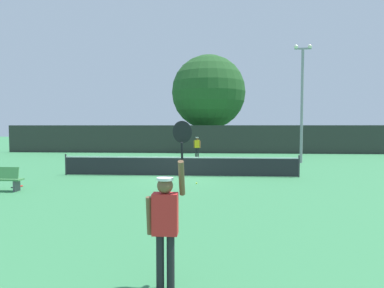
% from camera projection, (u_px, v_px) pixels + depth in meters
% --- Properties ---
extents(ground_plane, '(120.00, 120.00, 0.00)m').
position_uv_depth(ground_plane, '(180.00, 176.00, 16.38)').
color(ground_plane, '#387F4C').
extents(tennis_net, '(11.76, 0.08, 1.07)m').
position_uv_depth(tennis_net, '(180.00, 166.00, 16.35)').
color(tennis_net, '#232328').
rests_on(tennis_net, ground).
extents(perimeter_fence, '(35.95, 0.12, 2.58)m').
position_uv_depth(perimeter_fence, '(195.00, 139.00, 30.42)').
color(perimeter_fence, '#2D332D').
rests_on(perimeter_fence, ground).
extents(player_serving, '(0.67, 0.40, 2.57)m').
position_uv_depth(player_serving, '(166.00, 215.00, 4.94)').
color(player_serving, red).
rests_on(player_serving, ground).
extents(player_receiving, '(0.57, 0.24, 1.64)m').
position_uv_depth(player_receiving, '(197.00, 145.00, 25.47)').
color(player_receiving, yellow).
rests_on(player_receiving, ground).
extents(tennis_ball, '(0.07, 0.07, 0.07)m').
position_uv_depth(tennis_ball, '(196.00, 183.00, 14.11)').
color(tennis_ball, '#CCE033').
rests_on(tennis_ball, ground).
extents(spare_racket, '(0.28, 0.52, 0.04)m').
position_uv_depth(spare_racket, '(19.00, 186.00, 13.46)').
color(spare_racket, black).
rests_on(spare_racket, ground).
extents(light_pole, '(1.18, 0.28, 7.94)m').
position_uv_depth(light_pole, '(302.00, 96.00, 22.10)').
color(light_pole, gray).
rests_on(light_pole, ground).
extents(large_tree, '(7.59, 7.59, 9.79)m').
position_uv_depth(large_tree, '(208.00, 92.00, 33.88)').
color(large_tree, brown).
rests_on(large_tree, ground).
extents(parked_car_near, '(2.46, 4.42, 1.69)m').
position_uv_depth(parked_car_near, '(135.00, 141.00, 38.15)').
color(parked_car_near, red).
rests_on(parked_car_near, ground).
extents(parked_car_mid, '(2.32, 4.37, 1.69)m').
position_uv_depth(parked_car_mid, '(212.00, 141.00, 37.28)').
color(parked_car_mid, black).
rests_on(parked_car_mid, ground).
extents(parked_car_far, '(1.97, 4.23, 1.69)m').
position_uv_depth(parked_car_far, '(260.00, 141.00, 38.37)').
color(parked_car_far, red).
rests_on(parked_car_far, ground).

